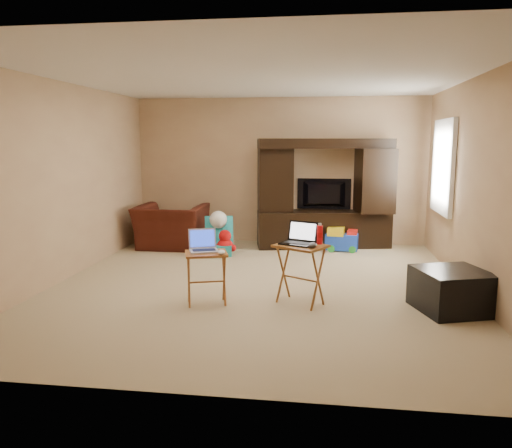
# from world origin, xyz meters

# --- Properties ---
(floor) EXTENTS (5.50, 5.50, 0.00)m
(floor) POSITION_xyz_m (0.00, 0.00, 0.00)
(floor) COLOR tan
(floor) RESTS_ON ground
(ceiling) EXTENTS (5.50, 5.50, 0.00)m
(ceiling) POSITION_xyz_m (0.00, 0.00, 2.50)
(ceiling) COLOR silver
(ceiling) RESTS_ON ground
(wall_back) EXTENTS (5.00, 0.00, 5.00)m
(wall_back) POSITION_xyz_m (0.00, 2.75, 1.25)
(wall_back) COLOR tan
(wall_back) RESTS_ON ground
(wall_front) EXTENTS (5.00, 0.00, 5.00)m
(wall_front) POSITION_xyz_m (0.00, -2.75, 1.25)
(wall_front) COLOR tan
(wall_front) RESTS_ON ground
(wall_left) EXTENTS (0.00, 5.50, 5.50)m
(wall_left) POSITION_xyz_m (-2.50, 0.00, 1.25)
(wall_left) COLOR tan
(wall_left) RESTS_ON ground
(wall_right) EXTENTS (0.00, 5.50, 5.50)m
(wall_right) POSITION_xyz_m (2.50, 0.00, 1.25)
(wall_right) COLOR tan
(wall_right) RESTS_ON ground
(window_pane) EXTENTS (0.00, 1.20, 1.20)m
(window_pane) POSITION_xyz_m (2.48, 1.55, 1.40)
(window_pane) COLOR white
(window_pane) RESTS_ON ground
(window_frame) EXTENTS (0.06, 1.14, 1.34)m
(window_frame) POSITION_xyz_m (2.46, 1.55, 1.40)
(window_frame) COLOR white
(window_frame) RESTS_ON ground
(entertainment_center) EXTENTS (2.27, 0.97, 1.80)m
(entertainment_center) POSITION_xyz_m (0.78, 2.44, 0.90)
(entertainment_center) COLOR black
(entertainment_center) RESTS_ON floor
(television) EXTENTS (0.92, 0.12, 0.53)m
(television) POSITION_xyz_m (0.78, 2.66, 0.86)
(television) COLOR black
(television) RESTS_ON entertainment_center
(recliner) EXTENTS (1.11, 0.97, 0.71)m
(recliner) POSITION_xyz_m (-1.72, 1.99, 0.36)
(recliner) COLOR #49180F
(recliner) RESTS_ON floor
(child_rocker) EXTENTS (0.55, 0.60, 0.60)m
(child_rocker) POSITION_xyz_m (-0.87, 1.60, 0.30)
(child_rocker) COLOR teal
(child_rocker) RESTS_ON floor
(plush_toy) EXTENTS (0.37, 0.30, 0.41)m
(plush_toy) POSITION_xyz_m (-0.73, 1.56, 0.20)
(plush_toy) COLOR red
(plush_toy) RESTS_ON floor
(push_toy) EXTENTS (0.57, 0.44, 0.39)m
(push_toy) POSITION_xyz_m (1.08, 2.14, 0.20)
(push_toy) COLOR blue
(push_toy) RESTS_ON floor
(ottoman) EXTENTS (0.86, 0.86, 0.44)m
(ottoman) POSITION_xyz_m (2.13, -0.66, 0.22)
(ottoman) COLOR black
(ottoman) RESTS_ON floor
(tray_table_left) EXTENTS (0.53, 0.47, 0.58)m
(tray_table_left) POSITION_xyz_m (-0.46, -0.79, 0.29)
(tray_table_left) COLOR #9B6225
(tray_table_left) RESTS_ON floor
(tray_table_right) EXTENTS (0.64, 0.60, 0.66)m
(tray_table_right) POSITION_xyz_m (0.55, -0.65, 0.33)
(tray_table_right) COLOR #955F24
(tray_table_right) RESTS_ON floor
(laptop_left) EXTENTS (0.37, 0.35, 0.24)m
(laptop_left) POSITION_xyz_m (-0.49, -0.76, 0.70)
(laptop_left) COLOR #B7B7BC
(laptop_left) RESTS_ON tray_table_left
(laptop_right) EXTENTS (0.43, 0.40, 0.24)m
(laptop_right) POSITION_xyz_m (0.51, -0.63, 0.78)
(laptop_right) COLOR black
(laptop_right) RESTS_ON tray_table_right
(mouse_left) EXTENTS (0.08, 0.12, 0.05)m
(mouse_left) POSITION_xyz_m (-0.28, -0.86, 0.60)
(mouse_left) COLOR white
(mouse_left) RESTS_ON tray_table_left
(mouse_right) EXTENTS (0.12, 0.15, 0.05)m
(mouse_right) POSITION_xyz_m (0.68, -0.77, 0.68)
(mouse_right) COLOR #3B3C40
(mouse_right) RESTS_ON tray_table_right
(water_bottle) EXTENTS (0.06, 0.06, 0.20)m
(water_bottle) POSITION_xyz_m (0.75, -0.57, 0.76)
(water_bottle) COLOR red
(water_bottle) RESTS_ON tray_table_right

